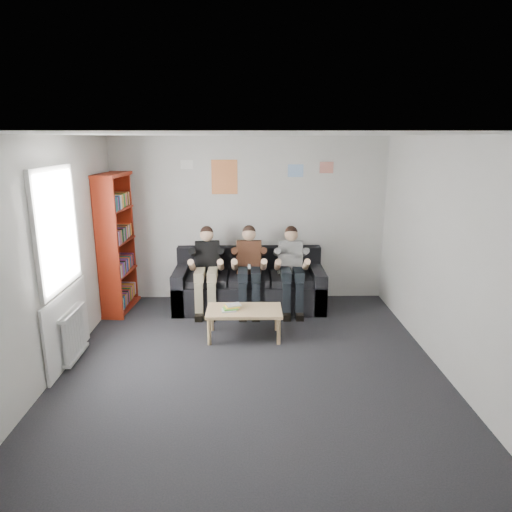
% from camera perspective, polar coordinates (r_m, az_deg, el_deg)
% --- Properties ---
extents(room_shell, '(5.00, 5.00, 5.00)m').
position_cam_1_polar(room_shell, '(5.14, -0.73, -0.25)').
color(room_shell, black).
rests_on(room_shell, ground).
extents(sofa, '(2.37, 0.97, 0.92)m').
position_cam_1_polar(sofa, '(7.40, -0.86, -3.84)').
color(sofa, black).
rests_on(sofa, ground).
extents(bookshelf, '(0.32, 0.97, 2.15)m').
position_cam_1_polar(bookshelf, '(7.40, -16.98, 1.53)').
color(bookshelf, maroon).
rests_on(bookshelf, ground).
extents(coffee_table, '(1.02, 0.56, 0.41)m').
position_cam_1_polar(coffee_table, '(6.25, -1.50, -7.10)').
color(coffee_table, tan).
rests_on(coffee_table, ground).
extents(game_cases, '(0.25, 0.23, 0.06)m').
position_cam_1_polar(game_cases, '(6.22, -3.12, -6.45)').
color(game_cases, silver).
rests_on(game_cases, coffee_table).
extents(person_left, '(0.39, 0.83, 1.33)m').
position_cam_1_polar(person_left, '(7.13, -6.19, -1.73)').
color(person_left, black).
rests_on(person_left, sofa).
extents(person_middle, '(0.39, 0.84, 1.34)m').
position_cam_1_polar(person_middle, '(7.10, -0.86, -1.68)').
color(person_middle, '#4E291A').
rests_on(person_middle, sofa).
extents(person_right, '(0.38, 0.82, 1.33)m').
position_cam_1_polar(person_right, '(7.13, 4.46, -1.69)').
color(person_right, silver).
rests_on(person_right, sofa).
extents(radiator, '(0.10, 0.64, 0.60)m').
position_cam_1_polar(radiator, '(6.05, -21.80, -9.03)').
color(radiator, silver).
rests_on(radiator, ground).
extents(window, '(0.05, 1.30, 2.36)m').
position_cam_1_polar(window, '(5.85, -23.10, -2.87)').
color(window, white).
rests_on(window, room_shell).
extents(poster_large, '(0.42, 0.01, 0.55)m').
position_cam_1_polar(poster_large, '(7.49, -3.96, 9.82)').
color(poster_large, gold).
rests_on(poster_large, room_shell).
extents(poster_blue, '(0.25, 0.01, 0.20)m').
position_cam_1_polar(poster_blue, '(7.52, 4.97, 10.58)').
color(poster_blue, '#4495E8').
rests_on(poster_blue, room_shell).
extents(poster_pink, '(0.22, 0.01, 0.18)m').
position_cam_1_polar(poster_pink, '(7.58, 8.81, 10.88)').
color(poster_pink, '#C93E97').
rests_on(poster_pink, room_shell).
extents(poster_sign, '(0.20, 0.01, 0.14)m').
position_cam_1_polar(poster_sign, '(7.53, -8.64, 11.24)').
color(poster_sign, white).
rests_on(poster_sign, room_shell).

